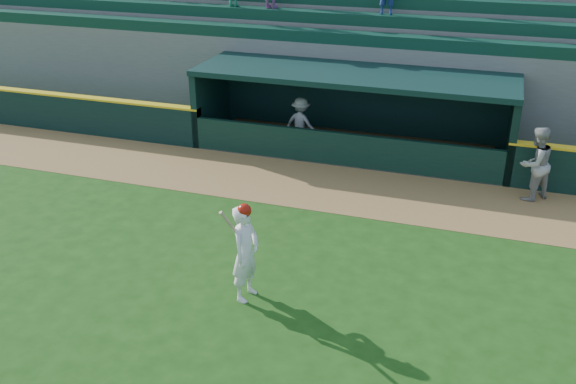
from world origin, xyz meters
name	(u,v)px	position (x,y,z in m)	size (l,w,h in m)	color
ground	(263,281)	(0.00, 0.00, 0.00)	(120.00, 120.00, 0.00)	#1A4310
warning_track	(326,187)	(0.00, 4.90, 0.01)	(40.00, 3.00, 0.01)	olive
dugout_player_front	(535,164)	(5.19, 5.85, 0.97)	(0.94, 0.74, 1.94)	#9C9B97
dugout_player_inside	(301,123)	(-1.54, 7.49, 0.80)	(1.04, 0.60, 1.60)	#ADACA7
dugout	(355,106)	(0.00, 8.00, 1.36)	(9.40, 2.80, 2.46)	slate
stands	(384,41)	(-0.03, 12.57, 2.41)	(34.50, 6.25, 7.62)	slate
batter_at_plate	(245,252)	(-0.12, -0.62, 1.01)	(0.60, 0.84, 2.03)	white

